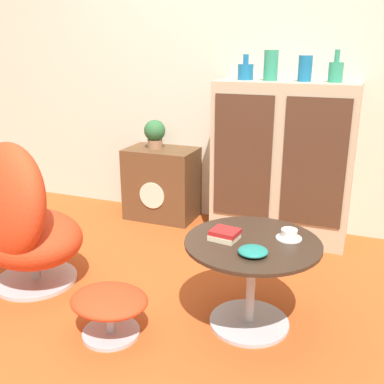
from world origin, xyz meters
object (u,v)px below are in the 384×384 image
Objects in this scene: teacup at (289,235)px; tv_console at (162,183)px; potted_plant at (155,133)px; bowl at (253,251)px; sideboard at (282,162)px; vase_rightmost at (336,71)px; coffee_table at (251,268)px; vase_inner_left at (271,65)px; vase_leftmost at (246,71)px; ottoman at (109,305)px; book_stack at (225,235)px; vase_inner_right at (305,68)px; egg_chair at (19,221)px.

tv_console is at bearing 137.40° from teacup.
bowl is at bearing -49.69° from potted_plant.
potted_plant is at bearing 179.26° from tv_console.
sideboard is 0.72m from vase_rightmost.
vase_rightmost reaches higher than potted_plant.
teacup is at bearing 30.79° from coffee_table.
potted_plant is 1.81× the size of teacup.
potted_plant is at bearing 179.11° from vase_inner_left.
potted_plant is (-0.74, 0.01, -0.50)m from vase_leftmost.
ottoman is 1.90m from vase_leftmost.
vase_leftmost is 0.89m from potted_plant.
bowl is at bearing -34.43° from book_stack.
vase_leftmost is at bearing 179.27° from sideboard.
vase_inner_right is at bearing 67.77° from ottoman.
tv_console is at bearing 178.99° from sideboard.
vase_inner_left is 1.42m from teacup.
book_stack is at bearing -78.21° from vase_leftmost.
vase_inner_right is 1.56m from bowl.
vase_inner_left is at bearing 108.45° from teacup.
book_stack is (-0.04, -1.25, -0.08)m from sideboard.
coffee_table is 0.22m from book_stack.
coffee_table is 1.53m from vase_inner_right.
coffee_table is 3.84× the size of vase_leftmost.
vase_leftmost is at bearing -1.14° from tv_console.
coffee_table is 0.23m from bowl.
book_stack is at bearing -51.66° from potted_plant.
egg_chair is 1.35× the size of coffee_table.
vase_rightmost is at bearing 86.98° from teacup.
egg_chair is (-0.27, -1.35, 0.12)m from tv_console.
vase_rightmost is 1.64× the size of teacup.
vase_rightmost is (0.22, 1.22, 0.90)m from coffee_table.
ottoman is 2.66× the size of book_stack.
egg_chair reaches higher than book_stack.
vase_inner_left is 1.07m from potted_plant.
egg_chair is at bearing -133.52° from sideboard.
book_stack is (0.95, -1.27, 0.20)m from tv_console.
vase_leftmost is (-0.30, 0.00, 0.64)m from sideboard.
book_stack is (0.08, -1.25, -0.76)m from vase_inner_left.
tv_console is 1.79m from bowl.
book_stack is at bearing -97.03° from vase_inner_right.
potted_plant reaches higher than coffee_table.
vase_leftmost reaches higher than teacup.
tv_console is 1.60m from vase_rightmost.
potted_plant is 1.83m from bowl.
coffee_table reaches higher than ottoman.
egg_chair is 1.53m from teacup.
book_stack is 1.07× the size of bowl.
vase_leftmost is (0.23, 1.57, 1.04)m from ottoman.
coffee_table is at bearing 4.57° from egg_chair.
teacup is (-0.06, -1.13, -0.73)m from vase_rightmost.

